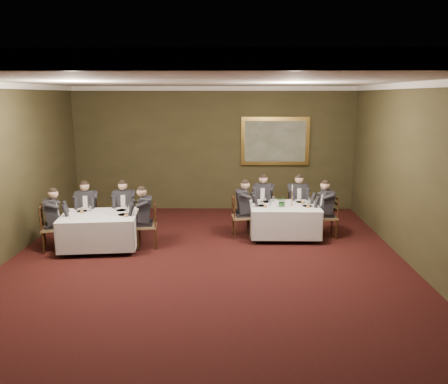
{
  "coord_description": "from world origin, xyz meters",
  "views": [
    {
      "loc": [
        0.49,
        -7.42,
        3.25
      ],
      "look_at": [
        0.34,
        2.05,
        1.15
      ],
      "focal_mm": 35.0,
      "sensor_mm": 36.0,
      "label": 1
    }
  ],
  "objects_px": {
    "diner_main_backleft": "(263,207)",
    "chair_sec_backleft": "(88,226)",
    "diner_main_backright": "(297,207)",
    "diner_sec_endleft": "(52,227)",
    "diner_sec_backleft": "(87,216)",
    "chair_main_endright": "(327,225)",
    "diner_main_endright": "(327,216)",
    "centerpiece": "(282,201)",
    "table_second": "(100,229)",
    "diner_sec_backright": "(125,215)",
    "chair_sec_backright": "(125,225)",
    "chair_main_endleft": "(241,225)",
    "chair_main_backleft": "(263,216)",
    "chair_sec_endleft": "(52,237)",
    "candlestick": "(292,198)",
    "diner_main_endleft": "(241,216)",
    "painting": "(275,141)",
    "chair_main_backright": "(297,216)",
    "diner_sec_endright": "(147,225)",
    "chair_sec_endright": "(148,235)",
    "table_main": "(284,218)"
  },
  "relations": [
    {
      "from": "diner_main_backleft",
      "to": "chair_main_endleft",
      "type": "distance_m",
      "value": 1.02
    },
    {
      "from": "diner_sec_endleft",
      "to": "candlestick",
      "type": "height_order",
      "value": "diner_sec_endleft"
    },
    {
      "from": "chair_sec_backright",
      "to": "chair_sec_endright",
      "type": "bearing_deg",
      "value": 126.78
    },
    {
      "from": "diner_main_endright",
      "to": "centerpiece",
      "type": "xyz_separation_m",
      "value": [
        -1.06,
        -0.12,
        0.38
      ]
    },
    {
      "from": "diner_main_endleft",
      "to": "diner_main_endright",
      "type": "height_order",
      "value": "same"
    },
    {
      "from": "diner_main_backleft",
      "to": "diner_main_endright",
      "type": "xyz_separation_m",
      "value": [
        1.42,
        -0.8,
        0.0
      ]
    },
    {
      "from": "painting",
      "to": "chair_main_endright",
      "type": "bearing_deg",
      "value": -68.48
    },
    {
      "from": "diner_main_backright",
      "to": "chair_sec_endright",
      "type": "xyz_separation_m",
      "value": [
        -3.48,
        -1.56,
        -0.23
      ]
    },
    {
      "from": "chair_sec_backright",
      "to": "chair_sec_backleft",
      "type": "bearing_deg",
      "value": 1.41
    },
    {
      "from": "chair_main_backleft",
      "to": "diner_main_backright",
      "type": "xyz_separation_m",
      "value": [
        0.85,
        -0.01,
        0.23
      ]
    },
    {
      "from": "chair_sec_endright",
      "to": "diner_sec_endleft",
      "type": "distance_m",
      "value": 2.02
    },
    {
      "from": "table_second",
      "to": "diner_sec_backright",
      "type": "height_order",
      "value": "diner_sec_backright"
    },
    {
      "from": "diner_sec_endleft",
      "to": "chair_main_endright",
      "type": "bearing_deg",
      "value": 80.64
    },
    {
      "from": "diner_main_backright",
      "to": "diner_sec_endleft",
      "type": "relative_size",
      "value": 1.0
    },
    {
      "from": "chair_main_endleft",
      "to": "table_second",
      "type": "bearing_deg",
      "value": -81.19
    },
    {
      "from": "chair_sec_endleft",
      "to": "diner_sec_endleft",
      "type": "xyz_separation_m",
      "value": [
        0.01,
        0.0,
        0.23
      ]
    },
    {
      "from": "diner_main_endleft",
      "to": "table_main",
      "type": "bearing_deg",
      "value": 83.13
    },
    {
      "from": "diner_main_endleft",
      "to": "centerpiece",
      "type": "distance_m",
      "value": 1.01
    },
    {
      "from": "chair_sec_backleft",
      "to": "diner_main_backright",
      "type": "bearing_deg",
      "value": -179.24
    },
    {
      "from": "chair_main_backright",
      "to": "diner_sec_endleft",
      "type": "relative_size",
      "value": 0.74
    },
    {
      "from": "diner_main_backright",
      "to": "diner_sec_endright",
      "type": "height_order",
      "value": "same"
    },
    {
      "from": "table_second",
      "to": "chair_sec_backright",
      "type": "height_order",
      "value": "chair_sec_backright"
    },
    {
      "from": "diner_main_backleft",
      "to": "diner_main_backright",
      "type": "xyz_separation_m",
      "value": [
        0.85,
        0.0,
        0.0
      ]
    },
    {
      "from": "table_second",
      "to": "diner_sec_backright",
      "type": "bearing_deg",
      "value": 68.55
    },
    {
      "from": "chair_sec_endleft",
      "to": "diner_sec_endleft",
      "type": "relative_size",
      "value": 0.74
    },
    {
      "from": "table_second",
      "to": "diner_main_endright",
      "type": "bearing_deg",
      "value": 9.73
    },
    {
      "from": "candlestick",
      "to": "diner_main_backleft",
      "type": "bearing_deg",
      "value": 126.01
    },
    {
      "from": "diner_main_backright",
      "to": "diner_sec_backleft",
      "type": "height_order",
      "value": "same"
    },
    {
      "from": "chair_main_endright",
      "to": "chair_sec_backleft",
      "type": "distance_m",
      "value": 5.58
    },
    {
      "from": "diner_main_endright",
      "to": "diner_sec_endright",
      "type": "height_order",
      "value": "same"
    },
    {
      "from": "chair_sec_backleft",
      "to": "chair_main_backright",
      "type": "bearing_deg",
      "value": -179.11
    },
    {
      "from": "chair_main_backleft",
      "to": "centerpiece",
      "type": "distance_m",
      "value": 1.17
    },
    {
      "from": "diner_main_backright",
      "to": "chair_main_endleft",
      "type": "relative_size",
      "value": 1.35
    },
    {
      "from": "diner_main_endleft",
      "to": "chair_sec_backleft",
      "type": "relative_size",
      "value": 1.35
    },
    {
      "from": "painting",
      "to": "diner_main_endright",
      "type": "bearing_deg",
      "value": -68.71
    },
    {
      "from": "diner_main_backleft",
      "to": "chair_main_endright",
      "type": "distance_m",
      "value": 1.66
    },
    {
      "from": "painting",
      "to": "chair_sec_endleft",
      "type": "bearing_deg",
      "value": -145.08
    },
    {
      "from": "table_second",
      "to": "centerpiece",
      "type": "relative_size",
      "value": 6.53
    },
    {
      "from": "diner_main_endleft",
      "to": "diner_main_endright",
      "type": "xyz_separation_m",
      "value": [
        1.99,
        0.0,
        0.0
      ]
    },
    {
      "from": "table_second",
      "to": "diner_main_endright",
      "type": "xyz_separation_m",
      "value": [
        5.05,
        0.87,
        0.06
      ]
    },
    {
      "from": "table_second",
      "to": "diner_main_endleft",
      "type": "relative_size",
      "value": 1.28
    },
    {
      "from": "diner_main_endright",
      "to": "candlestick",
      "type": "height_order",
      "value": "diner_main_endright"
    },
    {
      "from": "diner_sec_backleft",
      "to": "chair_main_endleft",
      "type": "bearing_deg",
      "value": 172.23
    },
    {
      "from": "diner_main_backleft",
      "to": "chair_sec_backleft",
      "type": "distance_m",
      "value": 4.25
    },
    {
      "from": "chair_sec_backleft",
      "to": "chair_sec_backright",
      "type": "relative_size",
      "value": 1.0
    },
    {
      "from": "table_second",
      "to": "diner_main_endright",
      "type": "height_order",
      "value": "diner_main_endright"
    },
    {
      "from": "diner_main_endright",
      "to": "diner_sec_endleft",
      "type": "bearing_deg",
      "value": 95.44
    },
    {
      "from": "diner_main_endright",
      "to": "chair_sec_backleft",
      "type": "height_order",
      "value": "diner_main_endright"
    },
    {
      "from": "table_second",
      "to": "chair_main_backleft",
      "type": "bearing_deg",
      "value": 24.81
    },
    {
      "from": "chair_main_endleft",
      "to": "candlestick",
      "type": "relative_size",
      "value": 1.97
    }
  ]
}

